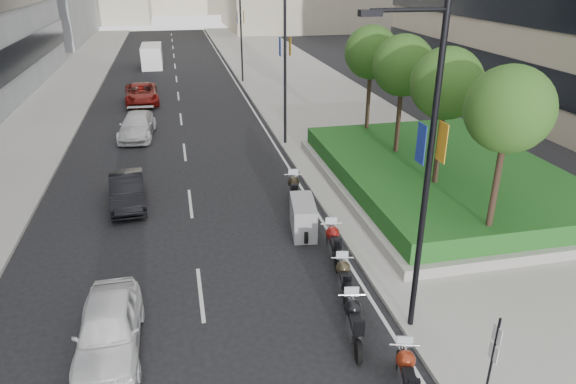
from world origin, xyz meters
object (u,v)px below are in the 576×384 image
object	(u,v)px
car_d	(141,94)
car_b	(127,190)
lamp_post_0	(423,164)
motorcycle_2	(354,322)
motorcycle_3	(343,279)
motorcycle_1	(406,376)
car_c	(137,126)
motorcycle_4	(333,243)
lamp_post_2	(239,24)
parking_sign	(493,356)
motorcycle_5	(303,217)
motorcycle_6	(294,191)
lamp_post_1	(282,57)
car_a	(109,329)
delivery_van	(152,57)

from	to	relation	value
car_d	car_b	bearing A→B (deg)	-93.35
lamp_post_0	motorcycle_2	bearing A→B (deg)	-175.51
motorcycle_2	motorcycle_3	distance (m)	2.18
motorcycle_1	car_c	distance (m)	24.00
lamp_post_0	motorcycle_4	world-z (taller)	lamp_post_0
lamp_post_2	parking_sign	size ratio (longest dim) A/B	3.60
motorcycle_5	motorcycle_6	bearing A→B (deg)	2.84
car_c	motorcycle_5	bearing A→B (deg)	-59.78
motorcycle_3	car_d	distance (m)	28.13
motorcycle_1	motorcycle_4	bearing A→B (deg)	13.60
lamp_post_1	lamp_post_2	bearing A→B (deg)	90.00
motorcycle_4	car_a	distance (m)	7.98
lamp_post_0	parking_sign	size ratio (longest dim) A/B	3.60
car_a	motorcycle_5	bearing A→B (deg)	38.92
motorcycle_2	motorcycle_4	distance (m)	4.36
parking_sign	car_c	world-z (taller)	parking_sign
lamp_post_1	motorcycle_2	world-z (taller)	lamp_post_1
motorcycle_1	motorcycle_4	distance (m)	6.49
motorcycle_3	motorcycle_4	size ratio (longest dim) A/B	0.92
lamp_post_2	motorcycle_5	size ratio (longest dim) A/B	3.96
motorcycle_3	car_c	xyz separation A→B (m)	(-7.10, 18.54, 0.13)
lamp_post_1	motorcycle_4	distance (m)	13.61
motorcycle_1	motorcycle_6	xyz separation A→B (m)	(-0.14, 11.27, 0.05)
lamp_post_0	lamp_post_2	size ratio (longest dim) A/B	1.00
delivery_van	motorcycle_4	bearing A→B (deg)	-79.73
lamp_post_2	car_d	size ratio (longest dim) A/B	1.72
lamp_post_1	car_a	bearing A→B (deg)	-116.87
car_d	delivery_van	world-z (taller)	delivery_van
motorcycle_1	car_a	world-z (taller)	car_a
car_b	car_c	distance (m)	10.09
lamp_post_1	delivery_van	distance (m)	29.17
motorcycle_1	motorcycle_6	bearing A→B (deg)	15.90
lamp_post_1	car_d	bearing A→B (deg)	124.44
lamp_post_1	car_b	xyz separation A→B (m)	(-8.27, -6.53, -4.40)
motorcycle_5	car_c	xyz separation A→B (m)	(-6.87, 14.23, 0.04)
motorcycle_5	car_d	bearing A→B (deg)	24.90
lamp_post_2	car_c	xyz separation A→B (m)	(-8.32, -14.44, -4.37)
lamp_post_1	motorcycle_5	size ratio (longest dim) A/B	3.96
lamp_post_0	motorcycle_5	size ratio (longest dim) A/B	3.96
delivery_van	motorcycle_3	bearing A→B (deg)	-80.65
motorcycle_2	car_d	xyz separation A→B (m)	(-6.75, 29.35, 0.11)
car_b	car_d	xyz separation A→B (m)	(-0.11, 18.75, 0.06)
motorcycle_1	car_b	xyz separation A→B (m)	(-7.20, 12.79, 0.08)
parking_sign	motorcycle_5	distance (m)	9.60
delivery_van	car_b	bearing A→B (deg)	-90.15
car_b	car_c	size ratio (longest dim) A/B	0.85
lamp_post_1	car_d	size ratio (longest dim) A/B	1.72
motorcycle_1	motorcycle_5	xyz separation A→B (m)	(-0.38, 8.65, 0.06)
motorcycle_5	motorcycle_6	world-z (taller)	motorcycle_5
lamp_post_0	delivery_van	size ratio (longest dim) A/B	1.71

